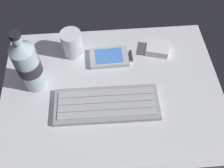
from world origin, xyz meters
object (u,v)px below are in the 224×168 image
Objects in this scene: handheld_device at (111,57)px; charger_block at (157,49)px; water_bottle at (28,65)px; juice_cup at (72,44)px; keyboard at (107,104)px.

handheld_device is 15.06cm from charger_block.
charger_block is at bearing 14.00° from water_bottle.
juice_cup is 26.95cm from charger_block.
water_bottle is 2.97× the size of charger_block.
juice_cup is (-11.83, 3.44, 3.18)cm from handheld_device.
charger_block is (17.46, 18.52, 0.39)cm from keyboard.
keyboard is 4.17× the size of charger_block.
handheld_device is 0.62× the size of water_bottle.
keyboard is 23.65cm from water_bottle.
charger_block is (14.93, 1.88, 0.47)cm from handheld_device.
juice_cup reaches higher than handheld_device.
keyboard reaches higher than handheld_device.
water_bottle reaches higher than handheld_device.
handheld_device is 1.52× the size of juice_cup.
handheld_device is at bearing 18.29° from water_bottle.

